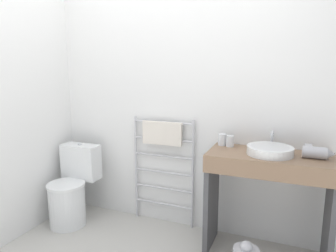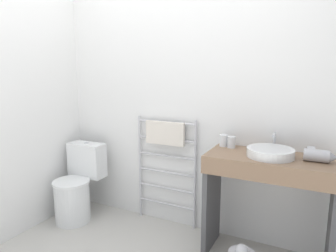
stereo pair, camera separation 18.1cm
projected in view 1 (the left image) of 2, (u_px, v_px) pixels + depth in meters
wall_back at (187, 97)px, 2.79m from camera, size 2.86×0.12×2.51m
wall_side at (18, 98)px, 2.69m from camera, size 0.12×1.83×2.51m
toilet at (72, 190)px, 2.96m from camera, size 0.39×0.50×0.76m
towel_radiator at (163, 149)px, 2.85m from camera, size 0.62×0.06×1.05m
vanity_counter at (268, 189)px, 2.34m from camera, size 0.94×0.45×0.86m
sink_basin at (270, 150)px, 2.28m from camera, size 0.34×0.34×0.06m
faucet at (272, 138)px, 2.44m from camera, size 0.02×0.10×0.15m
cup_near_wall at (222, 140)px, 2.57m from camera, size 0.07×0.07×0.10m
cup_near_edge at (230, 141)px, 2.53m from camera, size 0.06×0.06×0.09m
hair_dryer at (316, 152)px, 2.19m from camera, size 0.22×0.19×0.09m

